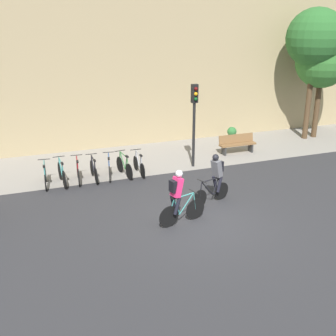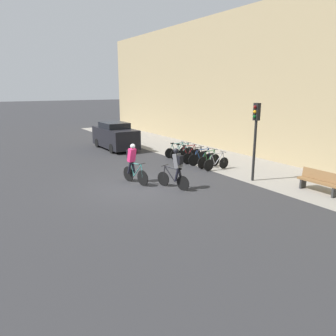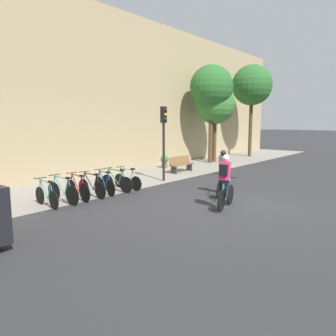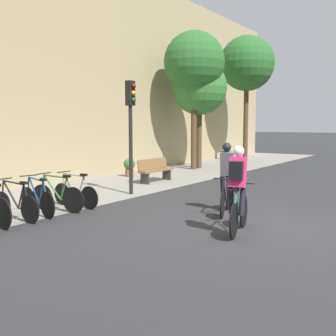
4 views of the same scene
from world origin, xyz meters
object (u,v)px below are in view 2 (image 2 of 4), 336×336
Objects in this scene: parked_bike_3 at (195,156)px; parked_bike_5 at (209,160)px; parked_bike_0 at (177,151)px; parked_bike_4 at (202,158)px; parked_bike_6 at (216,163)px; traffic_light_pole at (256,128)px; bench at (320,181)px; parked_bike_1 at (183,152)px; parked_car at (115,136)px; parked_bike_2 at (189,154)px; cyclist_pink at (133,162)px; cyclist_grey at (176,167)px.

parked_bike_5 is (1.24, 0.00, 0.01)m from parked_bike_3.
parked_bike_4 is at bearing 0.02° from parked_bike_0.
parked_bike_0 is at bearing 180.00° from parked_bike_6.
bench is (2.71, 1.01, -1.98)m from traffic_light_pole.
bench is at bearing 7.47° from parked_bike_1.
parked_car is (-10.89, -2.13, -1.56)m from traffic_light_pole.
parked_bike_6 is (0.62, -0.00, -0.01)m from parked_bike_5.
parked_bike_2 is at bearing 179.85° from parked_bike_3.
cyclist_pink is 2.14m from cyclist_grey.
parked_bike_4 is (0.62, 0.00, 0.00)m from parked_bike_3.
parked_bike_2 is 5.37m from traffic_light_pole.
parked_bike_3 is 6.88m from parked_car.
parked_bike_2 is 7.75m from bench.
parked_bike_4 is at bearing 102.81° from cyclist_pink.
traffic_light_pole is (4.34, 0.08, 2.07)m from parked_bike_3.
bench is at bearing 6.96° from parked_bike_0.
cyclist_pink is 4.79m from parked_bike_6.
parked_bike_2 is (1.24, 0.00, 0.02)m from parked_bike_0.
parked_bike_3 is 7.13m from bench.
parked_bike_1 is 0.98× the size of bench.
parked_bike_6 reaches higher than bench.
parked_car reaches higher than cyclist_grey.
parked_bike_5 is 0.47× the size of traffic_light_pole.
traffic_light_pole is 1.97× the size of bench.
parked_bike_1 is 1.24m from parked_bike_3.
parked_bike_5 is at bearing -178.57° from traffic_light_pole.
traffic_light_pole is at bearing 0.79° from parked_bike_1.
parked_bike_6 is at bearing -0.09° from parked_bike_5.
cyclist_pink is 5.71m from traffic_light_pole.
parked_bike_5 is 0.92× the size of bench.
parked_bike_5 is (2.49, 0.00, -0.01)m from parked_bike_1.
parked_bike_0 is 2.49m from parked_bike_4.
parked_bike_2 is at bearing 0.08° from parked_bike_1.
cyclist_pink is 1.08× the size of parked_bike_2.
parked_bike_1 is 1.05× the size of parked_bike_3.
parked_bike_0 is 1.24m from parked_bike_2.
parked_bike_1 is at bearing -172.53° from bench.
cyclist_grey is 0.41× the size of parked_car.
parked_bike_3 is 0.62m from parked_bike_4.
parked_bike_1 reaches higher than parked_bike_2.
cyclist_pink is 4.91m from parked_bike_4.
parked_bike_0 is 0.98× the size of parked_bike_2.
parked_bike_5 is 5.90m from bench.
cyclist_pink is 7.93m from bench.
parked_bike_4 is (-1.08, 4.75, -0.55)m from cyclist_pink.
bench is at bearing 47.53° from cyclist_pink.
parked_car is (-13.60, -3.14, 0.42)m from bench.
parked_bike_2 is at bearing 179.98° from parked_bike_4.
cyclist_grey reaches higher than parked_bike_5.
cyclist_grey is 4.02m from parked_bike_6.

